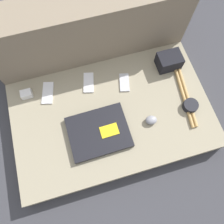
% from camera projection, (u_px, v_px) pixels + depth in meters
% --- Properties ---
extents(ground_plane, '(8.00, 8.00, 0.00)m').
position_uv_depth(ground_plane, '(112.00, 119.00, 1.25)').
color(ground_plane, '#38383D').
extents(couch_seat, '(1.05, 0.65, 0.11)m').
position_uv_depth(couch_seat, '(112.00, 117.00, 1.20)').
color(couch_seat, gray).
rests_on(couch_seat, ground_plane).
extents(couch_backrest, '(1.05, 0.20, 0.45)m').
position_uv_depth(couch_backrest, '(90.00, 35.00, 1.18)').
color(couch_backrest, '#7F705B').
rests_on(couch_backrest, ground_plane).
extents(laptop, '(0.30, 0.24, 0.03)m').
position_uv_depth(laptop, '(99.00, 132.00, 1.10)').
color(laptop, black).
rests_on(laptop, couch_seat).
extents(computer_mouse, '(0.07, 0.06, 0.04)m').
position_uv_depth(computer_mouse, '(151.00, 120.00, 1.12)').
color(computer_mouse, gray).
rests_on(computer_mouse, couch_seat).
extents(speaker_puck, '(0.08, 0.08, 0.03)m').
position_uv_depth(speaker_puck, '(190.00, 106.00, 1.15)').
color(speaker_puck, black).
rests_on(speaker_puck, couch_seat).
extents(phone_silver, '(0.08, 0.13, 0.01)m').
position_uv_depth(phone_silver, '(89.00, 83.00, 1.21)').
color(phone_silver, silver).
rests_on(phone_silver, couch_seat).
extents(phone_black, '(0.08, 0.12, 0.01)m').
position_uv_depth(phone_black, '(124.00, 82.00, 1.21)').
color(phone_black, '#B7B7BC').
rests_on(phone_black, couch_seat).
extents(phone_small, '(0.09, 0.14, 0.01)m').
position_uv_depth(phone_small, '(48.00, 93.00, 1.19)').
color(phone_small, silver).
rests_on(phone_small, couch_seat).
extents(camera_pouch, '(0.13, 0.10, 0.08)m').
position_uv_depth(camera_pouch, '(169.00, 61.00, 1.21)').
color(camera_pouch, black).
rests_on(camera_pouch, couch_seat).
extents(charger_brick, '(0.06, 0.04, 0.04)m').
position_uv_depth(charger_brick, '(27.00, 94.00, 1.17)').
color(charger_brick, silver).
rests_on(charger_brick, couch_seat).
extents(drumstick_pair, '(0.08, 0.39, 0.02)m').
position_uv_depth(drumstick_pair, '(184.00, 92.00, 1.18)').
color(drumstick_pair, tan).
rests_on(drumstick_pair, couch_seat).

